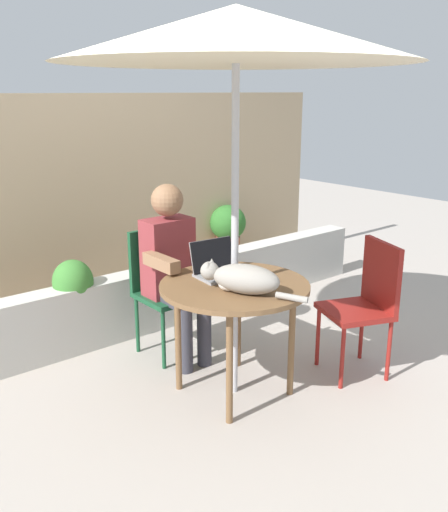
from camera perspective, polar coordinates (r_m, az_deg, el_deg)
ground_plane at (r=3.69m, az=1.02°, el=-13.48°), size 14.00×14.00×0.00m
fence_back at (r=5.01m, az=-14.30°, el=5.19°), size 5.40×0.08×1.82m
planter_wall_low at (r=4.47m, az=-8.98°, el=-4.70°), size 4.86×0.20×0.49m
patio_table at (r=3.42m, az=1.07°, el=-3.91°), size 0.91×0.91×0.72m
patio_umbrella at (r=3.22m, az=1.22°, el=21.46°), size 1.97×1.97×2.28m
chair_occupied at (r=4.06m, az=-6.28°, el=-2.50°), size 0.40×0.40×0.90m
chair_empty at (r=3.84m, az=14.25°, el=-4.06°), size 0.52×0.52×0.90m
person_seated at (r=3.88m, az=-5.07°, el=-0.73°), size 0.48×0.48×1.24m
laptop at (r=3.54m, az=-0.73°, el=-0.92°), size 0.32×0.28×0.21m
cat at (r=3.22m, az=1.83°, el=-2.32°), size 0.35×0.61×0.17m
potted_plant_near_fence at (r=4.26m, az=-14.87°, el=-4.54°), size 0.29×0.29×0.68m
potted_plant_by_chair at (r=5.82m, az=0.40°, el=2.34°), size 0.37×0.37×0.72m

